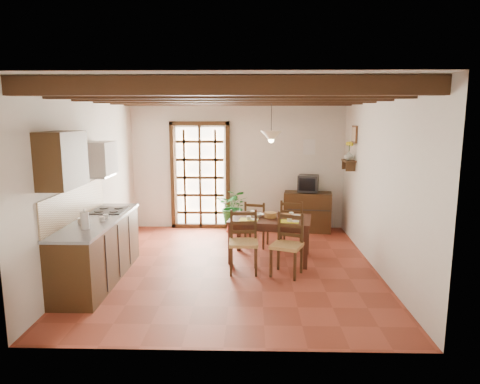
{
  "coord_description": "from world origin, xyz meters",
  "views": [
    {
      "loc": [
        0.28,
        -6.55,
        2.38
      ],
      "look_at": [
        0.1,
        0.4,
        1.15
      ],
      "focal_mm": 32.0,
      "sensor_mm": 36.0,
      "label": 1
    }
  ],
  "objects_px": {
    "chair_near_left": "(244,253)",
    "pendant_lamp": "(271,135)",
    "crt_tv": "(308,183)",
    "potted_plant": "(234,205)",
    "chair_near_right": "(287,256)",
    "chair_far_right": "(292,233)",
    "chair_far_left": "(257,232)",
    "kitchen_counter": "(98,249)",
    "dining_table": "(270,223)",
    "sideboard": "(307,212)"
  },
  "relations": [
    {
      "from": "chair_near_left",
      "to": "potted_plant",
      "type": "distance_m",
      "value": 2.34
    },
    {
      "from": "chair_far_right",
      "to": "dining_table",
      "type": "bearing_deg",
      "value": 70.27
    },
    {
      "from": "kitchen_counter",
      "to": "chair_near_right",
      "type": "xyz_separation_m",
      "value": [
        2.78,
        0.27,
        -0.18
      ]
    },
    {
      "from": "chair_near_left",
      "to": "chair_near_right",
      "type": "xyz_separation_m",
      "value": [
        0.66,
        -0.11,
        -0.0
      ]
    },
    {
      "from": "chair_far_right",
      "to": "sideboard",
      "type": "relative_size",
      "value": 0.94
    },
    {
      "from": "sideboard",
      "to": "crt_tv",
      "type": "height_order",
      "value": "crt_tv"
    },
    {
      "from": "chair_far_left",
      "to": "sideboard",
      "type": "xyz_separation_m",
      "value": [
        1.08,
        1.12,
        0.14
      ]
    },
    {
      "from": "crt_tv",
      "to": "chair_near_right",
      "type": "bearing_deg",
      "value": -90.06
    },
    {
      "from": "chair_far_right",
      "to": "potted_plant",
      "type": "distance_m",
      "value": 1.58
    },
    {
      "from": "dining_table",
      "to": "potted_plant",
      "type": "distance_m",
      "value": 1.83
    },
    {
      "from": "dining_table",
      "to": "kitchen_counter",
      "type": "bearing_deg",
      "value": -149.72
    },
    {
      "from": "chair_near_left",
      "to": "pendant_lamp",
      "type": "distance_m",
      "value": 1.97
    },
    {
      "from": "chair_near_left",
      "to": "crt_tv",
      "type": "distance_m",
      "value": 2.86
    },
    {
      "from": "dining_table",
      "to": "chair_near_right",
      "type": "relative_size",
      "value": 1.54
    },
    {
      "from": "chair_near_right",
      "to": "dining_table",
      "type": "bearing_deg",
      "value": 129.35
    },
    {
      "from": "chair_near_left",
      "to": "potted_plant",
      "type": "relative_size",
      "value": 0.5
    },
    {
      "from": "dining_table",
      "to": "chair_far_right",
      "type": "xyz_separation_m",
      "value": [
        0.43,
        0.61,
        -0.34
      ]
    },
    {
      "from": "chair_far_right",
      "to": "pendant_lamp",
      "type": "bearing_deg",
      "value": 65.35
    },
    {
      "from": "kitchen_counter",
      "to": "chair_far_left",
      "type": "distance_m",
      "value": 2.91
    },
    {
      "from": "dining_table",
      "to": "chair_far_right",
      "type": "height_order",
      "value": "chair_far_right"
    },
    {
      "from": "kitchen_counter",
      "to": "sideboard",
      "type": "height_order",
      "value": "kitchen_counter"
    },
    {
      "from": "sideboard",
      "to": "pendant_lamp",
      "type": "relative_size",
      "value": 1.15
    },
    {
      "from": "pendant_lamp",
      "to": "crt_tv",
      "type": "bearing_deg",
      "value": 63.6
    },
    {
      "from": "chair_near_left",
      "to": "chair_far_right",
      "type": "bearing_deg",
      "value": 53.54
    },
    {
      "from": "chair_far_left",
      "to": "crt_tv",
      "type": "bearing_deg",
      "value": -118.57
    },
    {
      "from": "chair_near_left",
      "to": "pendant_lamp",
      "type": "height_order",
      "value": "pendant_lamp"
    },
    {
      "from": "kitchen_counter",
      "to": "potted_plant",
      "type": "relative_size",
      "value": 1.18
    },
    {
      "from": "kitchen_counter",
      "to": "pendant_lamp",
      "type": "height_order",
      "value": "pendant_lamp"
    },
    {
      "from": "chair_near_left",
      "to": "crt_tv",
      "type": "bearing_deg",
      "value": 60.93
    },
    {
      "from": "dining_table",
      "to": "chair_near_left",
      "type": "distance_m",
      "value": 0.82
    },
    {
      "from": "dining_table",
      "to": "chair_far_right",
      "type": "bearing_deg",
      "value": 64.03
    },
    {
      "from": "dining_table",
      "to": "crt_tv",
      "type": "relative_size",
      "value": 3.03
    },
    {
      "from": "kitchen_counter",
      "to": "chair_far_right",
      "type": "distance_m",
      "value": 3.4
    },
    {
      "from": "chair_near_left",
      "to": "chair_far_left",
      "type": "xyz_separation_m",
      "value": [
        0.22,
        1.33,
        -0.03
      ]
    },
    {
      "from": "chair_far_left",
      "to": "chair_near_right",
      "type": "bearing_deg",
      "value": 122.6
    },
    {
      "from": "kitchen_counter",
      "to": "chair_near_left",
      "type": "distance_m",
      "value": 2.17
    },
    {
      "from": "chair_near_right",
      "to": "potted_plant",
      "type": "distance_m",
      "value": 2.59
    },
    {
      "from": "chair_far_left",
      "to": "pendant_lamp",
      "type": "relative_size",
      "value": 1.02
    },
    {
      "from": "chair_near_right",
      "to": "chair_far_left",
      "type": "bearing_deg",
      "value": 129.28
    },
    {
      "from": "pendant_lamp",
      "to": "chair_far_right",
      "type": "bearing_deg",
      "value": 49.89
    },
    {
      "from": "chair_near_left",
      "to": "crt_tv",
      "type": "xyz_separation_m",
      "value": [
        1.3,
        2.45,
        0.72
      ]
    },
    {
      "from": "chair_far_left",
      "to": "chair_far_right",
      "type": "relative_size",
      "value": 0.95
    },
    {
      "from": "chair_near_left",
      "to": "sideboard",
      "type": "height_order",
      "value": "chair_near_left"
    },
    {
      "from": "chair_near_right",
      "to": "pendant_lamp",
      "type": "xyz_separation_m",
      "value": [
        -0.22,
        0.82,
        1.78
      ]
    },
    {
      "from": "dining_table",
      "to": "chair_near_left",
      "type": "height_order",
      "value": "chair_near_left"
    },
    {
      "from": "crt_tv",
      "to": "pendant_lamp",
      "type": "distance_m",
      "value": 2.21
    },
    {
      "from": "kitchen_counter",
      "to": "chair_near_left",
      "type": "xyz_separation_m",
      "value": [
        2.13,
        0.37,
        -0.18
      ]
    },
    {
      "from": "chair_near_right",
      "to": "potted_plant",
      "type": "relative_size",
      "value": 0.49
    },
    {
      "from": "crt_tv",
      "to": "potted_plant",
      "type": "height_order",
      "value": "potted_plant"
    },
    {
      "from": "kitchen_counter",
      "to": "sideboard",
      "type": "distance_m",
      "value": 4.44
    }
  ]
}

